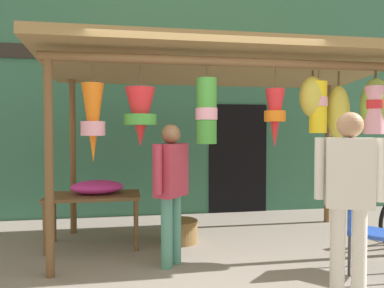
{
  "coord_description": "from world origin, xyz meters",
  "views": [
    {
      "loc": [
        -0.85,
        -3.99,
        1.51
      ],
      "look_at": [
        -0.0,
        0.93,
        1.33
      ],
      "focal_mm": 34.87,
      "sensor_mm": 36.0,
      "label": 1
    }
  ],
  "objects_px": {
    "folding_chair": "(364,226)",
    "vendor_in_orange": "(349,189)",
    "display_table": "(94,200)",
    "customer_foreground": "(171,183)",
    "flower_heap_on_table": "(98,187)",
    "wicker_basket_by_table": "(180,231)"
  },
  "relations": [
    {
      "from": "folding_chair",
      "to": "vendor_in_orange",
      "type": "height_order",
      "value": "vendor_in_orange"
    },
    {
      "from": "display_table",
      "to": "customer_foreground",
      "type": "xyz_separation_m",
      "value": [
        0.92,
        -0.88,
        0.32
      ]
    },
    {
      "from": "flower_heap_on_table",
      "to": "wicker_basket_by_table",
      "type": "height_order",
      "value": "flower_heap_on_table"
    },
    {
      "from": "display_table",
      "to": "folding_chair",
      "type": "relative_size",
      "value": 1.42
    },
    {
      "from": "wicker_basket_by_table",
      "to": "vendor_in_orange",
      "type": "relative_size",
      "value": 0.29
    },
    {
      "from": "flower_heap_on_table",
      "to": "customer_foreground",
      "type": "relative_size",
      "value": 0.43
    },
    {
      "from": "vendor_in_orange",
      "to": "wicker_basket_by_table",
      "type": "bearing_deg",
      "value": 122.74
    },
    {
      "from": "display_table",
      "to": "customer_foreground",
      "type": "bearing_deg",
      "value": -43.73
    },
    {
      "from": "vendor_in_orange",
      "to": "flower_heap_on_table",
      "type": "bearing_deg",
      "value": 139.32
    },
    {
      "from": "display_table",
      "to": "flower_heap_on_table",
      "type": "height_order",
      "value": "flower_heap_on_table"
    },
    {
      "from": "vendor_in_orange",
      "to": "display_table",
      "type": "bearing_deg",
      "value": 140.43
    },
    {
      "from": "wicker_basket_by_table",
      "to": "vendor_in_orange",
      "type": "height_order",
      "value": "vendor_in_orange"
    },
    {
      "from": "folding_chair",
      "to": "flower_heap_on_table",
      "type": "bearing_deg",
      "value": 152.83
    },
    {
      "from": "customer_foreground",
      "to": "vendor_in_orange",
      "type": "bearing_deg",
      "value": -36.68
    },
    {
      "from": "folding_chair",
      "to": "customer_foreground",
      "type": "bearing_deg",
      "value": 164.34
    },
    {
      "from": "vendor_in_orange",
      "to": "customer_foreground",
      "type": "distance_m",
      "value": 1.83
    },
    {
      "from": "flower_heap_on_table",
      "to": "vendor_in_orange",
      "type": "relative_size",
      "value": 0.41
    },
    {
      "from": "display_table",
      "to": "flower_heap_on_table",
      "type": "relative_size",
      "value": 1.75
    },
    {
      "from": "wicker_basket_by_table",
      "to": "customer_foreground",
      "type": "bearing_deg",
      "value": -104.26
    },
    {
      "from": "flower_heap_on_table",
      "to": "folding_chair",
      "type": "relative_size",
      "value": 0.81
    },
    {
      "from": "flower_heap_on_table",
      "to": "customer_foreground",
      "type": "distance_m",
      "value": 1.26
    },
    {
      "from": "wicker_basket_by_table",
      "to": "customer_foreground",
      "type": "xyz_separation_m",
      "value": [
        -0.22,
        -0.85,
        0.78
      ]
    }
  ]
}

